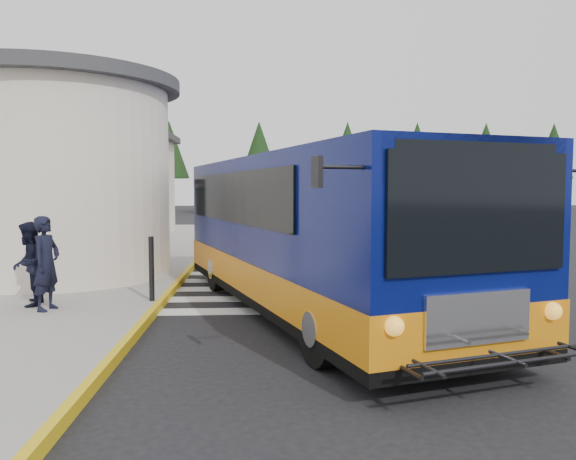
{
  "coord_description": "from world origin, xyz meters",
  "views": [
    {
      "loc": [
        -2.18,
        -13.54,
        2.26
      ],
      "look_at": [
        -1.47,
        -0.5,
        1.33
      ],
      "focal_mm": 35.0,
      "sensor_mm": 36.0,
      "label": 1
    }
  ],
  "objects": [
    {
      "name": "ground",
      "position": [
        0.0,
        0.0,
        0.0
      ],
      "size": [
        140.0,
        140.0,
        0.0
      ],
      "primitive_type": "plane",
      "color": "black",
      "rests_on": "ground"
    },
    {
      "name": "sidewalk",
      "position": [
        -9.0,
        4.0,
        0.07
      ],
      "size": [
        10.0,
        34.0,
        0.15
      ],
      "primitive_type": "cube",
      "color": "gray",
      "rests_on": "ground"
    },
    {
      "name": "curb_strip",
      "position": [
        -4.05,
        4.0,
        0.08
      ],
      "size": [
        0.12,
        34.0,
        0.16
      ],
      "primitive_type": "cube",
      "color": "gold",
      "rests_on": "ground"
    },
    {
      "name": "station_building",
      "position": [
        -10.84,
        6.91,
        2.57
      ],
      "size": [
        12.7,
        18.7,
        4.8
      ],
      "color": "beige",
      "rests_on": "ground"
    },
    {
      "name": "crosswalk",
      "position": [
        -0.5,
        -0.8,
        0.01
      ],
      "size": [
        8.0,
        5.35,
        0.01
      ],
      "color": "silver",
      "rests_on": "ground"
    },
    {
      "name": "depot_building",
      "position": [
        6.0,
        42.0,
        2.11
      ],
      "size": [
        26.4,
        8.4,
        4.2
      ],
      "color": "gray",
      "rests_on": "ground"
    },
    {
      "name": "tree_line",
      "position": [
        6.29,
        50.0,
        6.77
      ],
      "size": [
        58.4,
        4.4,
        10.0
      ],
      "color": "black",
      "rests_on": "ground"
    },
    {
      "name": "transit_bus",
      "position": [
        -1.18,
        -3.26,
        1.36
      ],
      "size": [
        5.74,
        10.37,
        2.85
      ],
      "rotation": [
        0.0,
        0.0,
        0.3
      ],
      "color": "#070F54",
      "rests_on": "ground"
    },
    {
      "name": "pedestrian_a",
      "position": [
        -5.88,
        -3.58,
        0.98
      ],
      "size": [
        0.54,
        0.69,
        1.66
      ],
      "primitive_type": "imported",
      "rotation": [
        0.0,
        0.0,
        1.31
      ],
      "color": "black",
      "rests_on": "sidewalk"
    },
    {
      "name": "pedestrian_b",
      "position": [
        -6.34,
        -3.2,
        0.92
      ],
      "size": [
        0.71,
        0.84,
        1.54
      ],
      "primitive_type": "imported",
      "rotation": [
        0.0,
        0.0,
        -1.39
      ],
      "color": "black",
      "rests_on": "sidewalk"
    },
    {
      "name": "bollard",
      "position": [
        -4.2,
        -2.85,
        0.77
      ],
      "size": [
        0.1,
        0.1,
        1.23
      ],
      "primitive_type": "cylinder",
      "color": "black",
      "rests_on": "sidewalk"
    },
    {
      "name": "far_bus_a",
      "position": [
        12.3,
        32.86,
        1.59
      ],
      "size": [
        9.86,
        5.49,
        2.45
      ],
      "rotation": [
        0.0,
        0.0,
        1.89
      ],
      "color": "navy",
      "rests_on": "ground"
    },
    {
      "name": "far_bus_b",
      "position": [
        16.76,
        29.55,
        1.49
      ],
      "size": [
        9.15,
        5.9,
        2.3
      ],
      "rotation": [
        0.0,
        0.0,
        1.99
      ],
      "color": "#124424",
      "rests_on": "ground"
    }
  ]
}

